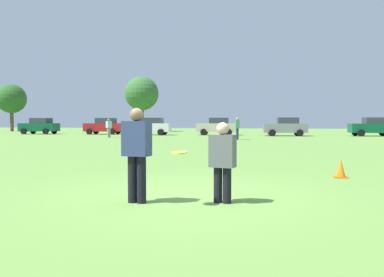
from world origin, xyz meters
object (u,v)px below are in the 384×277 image
(parked_car_mid_right, at_px, (217,126))
(bystander_far_jogger, at_px, (237,127))
(frisbee, at_px, (179,153))
(parked_car_near_left, at_px, (40,126))
(parked_car_center, at_px, (151,126))
(traffic_cone, at_px, (341,169))
(parked_car_near_right, at_px, (286,127))
(bystander_sideline_watcher, at_px, (109,127))
(parked_car_far_right, at_px, (373,127))
(player_thrower, at_px, (137,150))
(player_defender, at_px, (223,158))
(parked_car_mid_left, at_px, (104,126))

(parked_car_mid_right, height_order, bystander_far_jogger, parked_car_mid_right)
(frisbee, xyz_separation_m, parked_car_near_left, (-24.49, 33.69, 0.03))
(parked_car_near_left, bearing_deg, parked_car_center, -2.05)
(traffic_cone, bearing_deg, parked_car_near_right, 90.76)
(parked_car_near_left, bearing_deg, bystander_far_jogger, -22.15)
(parked_car_mid_right, height_order, bystander_sideline_watcher, parked_car_mid_right)
(bystander_sideline_watcher, bearing_deg, parked_car_far_right, 18.67)
(player_thrower, relative_size, parked_car_far_right, 0.38)
(parked_car_center, bearing_deg, parked_car_far_right, 3.36)
(player_defender, relative_size, parked_car_center, 0.32)
(frisbee, xyz_separation_m, parked_car_mid_right, (-4.18, 34.53, 0.03))
(parked_car_center, xyz_separation_m, parked_car_mid_right, (6.88, 1.33, 0.00))
(frisbee, distance_m, parked_car_near_left, 41.65)
(player_defender, xyz_separation_m, bystander_sideline_watcher, (-13.53, 26.00, 0.18))
(frisbee, relative_size, parked_car_near_left, 0.06)
(parked_car_near_right, bearing_deg, bystander_sideline_watcher, -156.08)
(parked_car_mid_right, distance_m, bystander_far_jogger, 10.78)
(traffic_cone, distance_m, parked_car_mid_left, 36.44)
(parked_car_mid_left, distance_m, parked_car_near_right, 19.75)
(parked_car_far_right, bearing_deg, parked_car_near_right, -172.08)
(parked_car_far_right, bearing_deg, player_thrower, -109.11)
(player_defender, bearing_deg, player_thrower, -168.57)
(bystander_sideline_watcher, bearing_deg, frisbee, -64.04)
(parked_car_mid_left, xyz_separation_m, parked_car_center, (5.84, -1.20, 0.00))
(parked_car_near_left, xyz_separation_m, parked_car_center, (13.43, -0.48, 0.00))
(parked_car_mid_left, xyz_separation_m, parked_car_mid_right, (12.72, 0.13, 0.00))
(player_thrower, bearing_deg, parked_car_mid_left, 115.18)
(player_defender, xyz_separation_m, parked_car_center, (-11.73, 32.80, 0.15))
(parked_car_far_right, bearing_deg, parked_car_near_left, -178.68)
(parked_car_mid_left, bearing_deg, frisbee, -63.83)
(bystander_sideline_watcher, bearing_deg, parked_car_mid_left, 116.84)
(player_defender, height_order, parked_car_near_left, parked_car_near_left)
(player_thrower, bearing_deg, frisbee, -8.08)
(traffic_cone, distance_m, bystander_sideline_watcher, 27.55)
(parked_car_mid_left, bearing_deg, bystander_far_jogger, -32.97)
(frisbee, height_order, parked_car_near_right, parked_car_near_right)
(parked_car_near_right, bearing_deg, parked_car_mid_left, 176.94)
(player_thrower, distance_m, parked_car_far_right, 36.40)
(player_defender, height_order, parked_car_mid_right, parked_car_mid_right)
(parked_car_far_right, distance_m, bystander_far_jogger, 16.05)
(frisbee, distance_m, parked_car_mid_right, 34.79)
(parked_car_mid_left, bearing_deg, player_defender, -62.66)
(frisbee, relative_size, parked_car_near_right, 0.06)
(parked_car_mid_left, relative_size, parked_car_near_right, 1.00)
(frisbee, relative_size, bystander_far_jogger, 0.16)
(player_thrower, bearing_deg, parked_car_far_right, 70.89)
(parked_car_mid_right, relative_size, parked_car_far_right, 1.00)
(player_thrower, xyz_separation_m, parked_car_far_right, (11.92, 34.40, -0.00))
(bystander_far_jogger, bearing_deg, parked_car_center, 137.68)
(parked_car_mid_right, bearing_deg, parked_car_far_right, -0.09)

